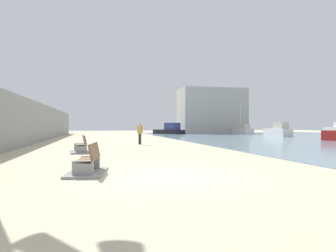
{
  "coord_description": "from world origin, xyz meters",
  "views": [
    {
      "loc": [
        -2.06,
        -9.14,
        1.55
      ],
      "look_at": [
        3.19,
        14.08,
        1.48
      ],
      "focal_mm": 33.45,
      "sensor_mm": 36.0,
      "label": 1
    }
  ],
  "objects_px": {
    "bench_near": "(88,166)",
    "boat_distant": "(278,131)",
    "bench_far": "(81,148)",
    "person_walking": "(140,131)",
    "boat_nearest": "(242,130)",
    "boat_far_left": "(170,130)"
  },
  "relations": [
    {
      "from": "person_walking",
      "to": "boat_distant",
      "type": "xyz_separation_m",
      "value": [
        20.36,
        12.79,
        -0.29
      ]
    },
    {
      "from": "bench_far",
      "to": "boat_far_left",
      "type": "bearing_deg",
      "value": 69.11
    },
    {
      "from": "bench_near",
      "to": "person_walking",
      "type": "relative_size",
      "value": 1.27
    },
    {
      "from": "boat_nearest",
      "to": "boat_distant",
      "type": "xyz_separation_m",
      "value": [
        -0.67,
        -12.23,
        0.06
      ]
    },
    {
      "from": "boat_far_left",
      "to": "boat_distant",
      "type": "bearing_deg",
      "value": -51.83
    },
    {
      "from": "boat_nearest",
      "to": "bench_far",
      "type": "bearing_deg",
      "value": -128.57
    },
    {
      "from": "bench_far",
      "to": "boat_nearest",
      "type": "relative_size",
      "value": 0.36
    },
    {
      "from": "person_walking",
      "to": "boat_distant",
      "type": "distance_m",
      "value": 24.05
    },
    {
      "from": "boat_far_left",
      "to": "boat_nearest",
      "type": "height_order",
      "value": "boat_nearest"
    },
    {
      "from": "bench_far",
      "to": "person_walking",
      "type": "height_order",
      "value": "person_walking"
    },
    {
      "from": "boat_far_left",
      "to": "boat_distant",
      "type": "distance_m",
      "value": 18.69
    },
    {
      "from": "bench_near",
      "to": "boat_far_left",
      "type": "bearing_deg",
      "value": 73.56
    },
    {
      "from": "bench_far",
      "to": "boat_distant",
      "type": "distance_m",
      "value": 31.34
    },
    {
      "from": "boat_distant",
      "to": "boat_far_left",
      "type": "bearing_deg",
      "value": 128.17
    },
    {
      "from": "bench_far",
      "to": "person_walking",
      "type": "distance_m",
      "value": 7.91
    },
    {
      "from": "bench_near",
      "to": "boat_distant",
      "type": "relative_size",
      "value": 0.5
    },
    {
      "from": "boat_distant",
      "to": "boat_nearest",
      "type": "bearing_deg",
      "value": 86.87
    },
    {
      "from": "bench_near",
      "to": "boat_far_left",
      "type": "distance_m",
      "value": 43.86
    },
    {
      "from": "bench_far",
      "to": "boat_far_left",
      "type": "relative_size",
      "value": 0.33
    },
    {
      "from": "bench_near",
      "to": "bench_far",
      "type": "relative_size",
      "value": 1.01
    },
    {
      "from": "bench_near",
      "to": "boat_distant",
      "type": "height_order",
      "value": "boat_distant"
    },
    {
      "from": "bench_far",
      "to": "boat_nearest",
      "type": "distance_m",
      "value": 40.5
    }
  ]
}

